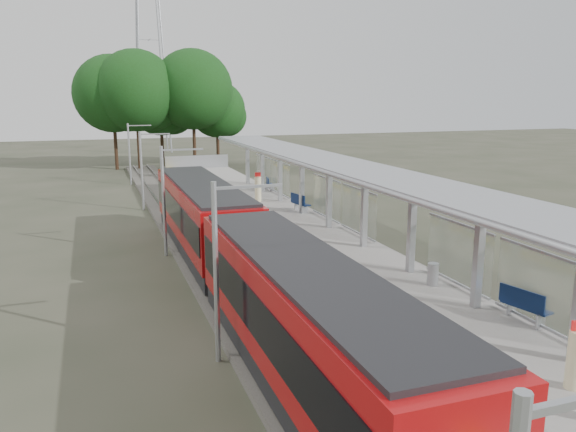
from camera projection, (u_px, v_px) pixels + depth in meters
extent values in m
cube|color=#59544C|center=(199.00, 245.00, 29.26)|extent=(3.00, 70.00, 0.24)
cube|color=gray|center=(280.00, 231.00, 30.63)|extent=(6.00, 50.00, 1.00)
cube|color=gold|center=(235.00, 225.00, 29.70)|extent=(0.60, 50.00, 0.02)
cube|color=#9EA0A5|center=(197.00, 162.00, 53.43)|extent=(6.00, 0.10, 1.20)
cube|color=black|center=(305.00, 369.00, 14.83)|extent=(2.50, 13.50, 0.70)
cube|color=#9D0B0D|center=(306.00, 312.00, 14.50)|extent=(2.65, 13.50, 2.50)
cube|color=black|center=(306.00, 310.00, 14.49)|extent=(2.72, 12.96, 1.20)
cube|color=black|center=(306.00, 264.00, 14.23)|extent=(2.40, 12.82, 0.15)
cube|color=#0B5475|center=(353.00, 311.00, 14.97)|extent=(0.04, 1.30, 2.00)
cube|color=black|center=(203.00, 242.00, 27.85)|extent=(2.50, 13.50, 0.70)
cube|color=#9D0B0D|center=(202.00, 210.00, 27.51)|extent=(2.65, 13.50, 2.50)
cube|color=black|center=(202.00, 209.00, 27.50)|extent=(2.72, 12.96, 1.20)
cube|color=black|center=(202.00, 184.00, 27.24)|extent=(2.40, 12.83, 0.15)
cube|color=#0B5475|center=(230.00, 211.00, 27.98)|extent=(0.04, 1.30, 2.00)
cylinder|color=black|center=(225.00, 275.00, 23.55)|extent=(2.20, 0.70, 0.70)
cube|color=black|center=(238.00, 252.00, 21.06)|extent=(2.30, 0.80, 2.40)
cube|color=#9EA0A5|center=(479.00, 255.00, 17.89)|extent=(0.25, 0.25, 3.50)
cube|color=#9EA0A5|center=(412.00, 228.00, 21.58)|extent=(0.25, 0.25, 3.50)
cube|color=#9EA0A5|center=(364.00, 209.00, 25.27)|extent=(0.25, 0.25, 3.50)
cube|color=#9EA0A5|center=(329.00, 194.00, 28.96)|extent=(0.25, 0.25, 3.50)
cube|color=#9EA0A5|center=(302.00, 183.00, 32.65)|extent=(0.25, 0.25, 3.50)
cube|color=#9EA0A5|center=(280.00, 174.00, 36.34)|extent=(0.25, 0.25, 3.50)
cube|color=#9EA0A5|center=(262.00, 167.00, 40.04)|extent=(0.25, 0.25, 3.50)
cube|color=#9EA0A5|center=(247.00, 161.00, 43.73)|extent=(0.25, 0.25, 3.50)
cube|color=gray|center=(339.00, 164.00, 26.60)|extent=(3.20, 38.00, 0.16)
cylinder|color=#9EA0A5|center=(308.00, 167.00, 26.12)|extent=(0.24, 38.00, 0.24)
cube|color=silver|center=(541.00, 289.00, 16.38)|extent=(0.05, 3.70, 2.20)
cube|color=silver|center=(458.00, 254.00, 20.07)|extent=(0.05, 3.70, 2.20)
cube|color=silver|center=(358.00, 211.00, 27.46)|extent=(0.05, 3.70, 2.20)
cube|color=silver|center=(326.00, 198.00, 31.15)|extent=(0.05, 3.70, 2.20)
cube|color=silver|center=(280.00, 178.00, 38.53)|extent=(0.05, 3.70, 2.20)
cube|color=silver|center=(264.00, 171.00, 42.22)|extent=(0.05, 3.70, 2.20)
cylinder|color=#382316|center=(116.00, 145.00, 59.70)|extent=(0.36, 0.36, 5.32)
sphere|color=#144617|center=(112.00, 94.00, 58.59)|extent=(8.09, 8.09, 8.09)
cylinder|color=#382316|center=(139.00, 144.00, 58.83)|extent=(0.36, 0.36, 5.52)
sphere|color=#144617|center=(136.00, 90.00, 57.67)|extent=(8.40, 8.40, 8.40)
cylinder|color=#382316|center=(162.00, 145.00, 62.86)|extent=(0.36, 0.36, 4.60)
sphere|color=#144617|center=(160.00, 104.00, 61.90)|extent=(7.00, 7.00, 7.00)
cylinder|color=#382316|center=(194.00, 142.00, 60.94)|extent=(0.36, 0.36, 5.61)
sphere|color=#144617|center=(193.00, 89.00, 59.77)|extent=(8.53, 8.53, 8.53)
cylinder|color=#382316|center=(218.00, 146.00, 64.17)|extent=(0.36, 0.36, 4.18)
sphere|color=#144617|center=(217.00, 109.00, 63.30)|extent=(6.35, 6.35, 6.35)
cylinder|color=#9EA0A5|center=(216.00, 274.00, 16.14)|extent=(0.16, 0.16, 5.40)
cube|color=#9EA0A5|center=(248.00, 187.00, 15.94)|extent=(2.00, 0.08, 0.08)
cylinder|color=#9EA0A5|center=(164.00, 202.00, 27.21)|extent=(0.16, 0.16, 5.40)
cube|color=#9EA0A5|center=(182.00, 150.00, 27.01)|extent=(2.00, 0.08, 0.08)
cylinder|color=#9EA0A5|center=(142.00, 171.00, 38.29)|extent=(0.16, 0.16, 5.40)
cube|color=#9EA0A5|center=(155.00, 134.00, 38.09)|extent=(2.00, 0.08, 0.08)
cylinder|color=#9EA0A5|center=(130.00, 154.00, 49.36)|extent=(0.16, 0.16, 5.40)
cube|color=#9EA0A5|center=(140.00, 125.00, 49.16)|extent=(2.00, 0.08, 0.08)
cube|color=#0E1F46|center=(526.00, 307.00, 17.02)|extent=(0.82, 1.60, 0.06)
cube|color=#0E1F46|center=(522.00, 298.00, 16.89)|extent=(0.43, 1.50, 0.56)
cube|color=#9EA0A5|center=(540.00, 322.00, 16.51)|extent=(0.41, 0.16, 0.45)
cube|color=#9EA0A5|center=(511.00, 307.00, 17.64)|extent=(0.41, 0.16, 0.45)
cube|color=#0E1F46|center=(301.00, 204.00, 33.33)|extent=(0.75, 1.59, 0.06)
cube|color=#0E1F46|center=(298.00, 199.00, 33.20)|extent=(0.36, 1.51, 0.56)
cube|color=#9EA0A5|center=(305.00, 209.00, 32.81)|extent=(0.41, 0.14, 0.45)
cube|color=#9EA0A5|center=(297.00, 206.00, 33.94)|extent=(0.41, 0.14, 0.45)
cube|color=#0E1F46|center=(270.00, 184.00, 40.96)|extent=(0.65, 1.39, 0.05)
cube|color=#0E1F46|center=(267.00, 181.00, 40.84)|extent=(0.31, 1.32, 0.49)
cube|color=#9EA0A5|center=(272.00, 188.00, 40.51)|extent=(0.36, 0.12, 0.39)
cube|color=#9EA0A5|center=(268.00, 186.00, 41.50)|extent=(0.36, 0.12, 0.39)
cylinder|color=beige|center=(575.00, 360.00, 13.05)|extent=(0.38, 0.38, 1.42)
cylinder|color=beige|center=(258.00, 189.00, 36.44)|extent=(0.43, 0.43, 1.60)
cube|color=red|center=(258.00, 174.00, 36.24)|extent=(0.38, 0.11, 0.27)
cylinder|color=#9EA0A5|center=(433.00, 274.00, 20.29)|extent=(0.48, 0.48, 0.82)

